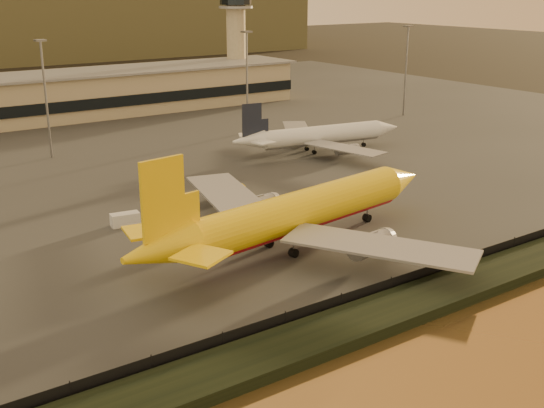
# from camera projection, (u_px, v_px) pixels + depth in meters

# --- Properties ---
(ground) EXTENTS (900.00, 900.00, 0.00)m
(ground) POSITION_uv_depth(u_px,v_px,m) (312.00, 266.00, 92.81)
(ground) COLOR black
(ground) RESTS_ON ground
(embankment) EXTENTS (320.00, 7.00, 1.40)m
(embankment) POSITION_uv_depth(u_px,v_px,m) (403.00, 307.00, 79.33)
(embankment) COLOR black
(embankment) RESTS_ON ground
(tarmac) EXTENTS (320.00, 220.00, 0.20)m
(tarmac) POSITION_uv_depth(u_px,v_px,m) (73.00, 140.00, 166.94)
(tarmac) COLOR #2D2D2D
(tarmac) RESTS_ON ground
(perimeter_fence) EXTENTS (300.00, 0.05, 2.20)m
(perimeter_fence) POSITION_uv_depth(u_px,v_px,m) (379.00, 290.00, 82.27)
(perimeter_fence) COLOR black
(perimeter_fence) RESTS_ON tarmac
(control_tower) EXTENTS (11.20, 11.20, 35.50)m
(control_tower) POSITION_uv_depth(u_px,v_px,m) (236.00, 31.00, 226.50)
(control_tower) COLOR tan
(control_tower) RESTS_ON tarmac
(apron_light_masts) EXTENTS (152.20, 12.20, 25.40)m
(apron_light_masts) POSITION_uv_depth(u_px,v_px,m) (162.00, 81.00, 154.69)
(apron_light_masts) COLOR slate
(apron_light_masts) RESTS_ON tarmac
(dhl_cargo_jet) EXTENTS (57.17, 55.47, 17.08)m
(dhl_cargo_jet) POSITION_uv_depth(u_px,v_px,m) (296.00, 213.00, 97.50)
(dhl_cargo_jet) COLOR yellow
(dhl_cargo_jet) RESTS_ON tarmac
(white_narrowbody_jet) EXTENTS (42.28, 40.78, 12.17)m
(white_narrowbody_jet) POSITION_uv_depth(u_px,v_px,m) (319.00, 136.00, 154.36)
(white_narrowbody_jet) COLOR white
(white_narrowbody_jet) RESTS_ON tarmac
(gse_vehicle_yellow) EXTENTS (4.69, 2.93, 1.96)m
(gse_vehicle_yellow) POSITION_uv_depth(u_px,v_px,m) (233.00, 191.00, 122.19)
(gse_vehicle_yellow) COLOR yellow
(gse_vehicle_yellow) RESTS_ON tarmac
(gse_vehicle_white) EXTENTS (4.72, 2.66, 2.01)m
(gse_vehicle_white) POSITION_uv_depth(u_px,v_px,m) (125.00, 219.00, 107.47)
(gse_vehicle_white) COLOR white
(gse_vehicle_white) RESTS_ON tarmac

